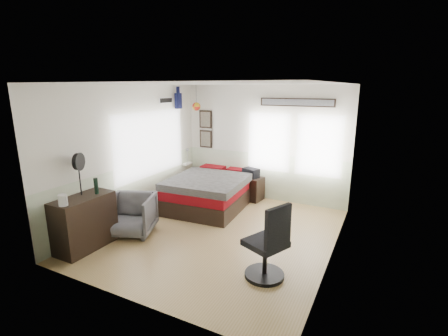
# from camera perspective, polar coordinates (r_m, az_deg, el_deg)

# --- Properties ---
(ground_plane) EXTENTS (4.00, 4.50, 0.01)m
(ground_plane) POSITION_cam_1_polar(r_m,az_deg,el_deg) (6.17, -0.88, -11.39)
(ground_plane) COLOR #AE884E
(room_shell) EXTENTS (4.02, 4.52, 2.71)m
(room_shell) POSITION_cam_1_polar(r_m,az_deg,el_deg) (5.86, -0.75, 3.91)
(room_shell) COLOR silver
(room_shell) RESTS_ON ground_plane
(wall_decor) EXTENTS (3.55, 1.32, 1.44)m
(wall_decor) POSITION_cam_1_polar(r_m,az_deg,el_deg) (7.83, -1.38, 10.07)
(wall_decor) COLOR black
(wall_decor) RESTS_ON room_shell
(bed) EXTENTS (1.70, 2.29, 0.70)m
(bed) POSITION_cam_1_polar(r_m,az_deg,el_deg) (7.42, -2.19, -4.03)
(bed) COLOR black
(bed) RESTS_ON ground_plane
(dresser) EXTENTS (0.48, 1.00, 0.90)m
(dresser) POSITION_cam_1_polar(r_m,az_deg,el_deg) (5.95, -23.28, -8.79)
(dresser) COLOR black
(dresser) RESTS_ON ground_plane
(armchair) EXTENTS (1.03, 1.04, 0.73)m
(armchair) POSITION_cam_1_polar(r_m,az_deg,el_deg) (6.24, -15.99, -7.92)
(armchair) COLOR #565460
(armchair) RESTS_ON ground_plane
(nightstand) EXTENTS (0.60, 0.50, 0.55)m
(nightstand) POSITION_cam_1_polar(r_m,az_deg,el_deg) (7.84, 4.69, -3.58)
(nightstand) COLOR black
(nightstand) RESTS_ON ground_plane
(task_chair) EXTENTS (0.66, 0.66, 1.13)m
(task_chair) POSITION_cam_1_polar(r_m,az_deg,el_deg) (4.68, 7.84, -13.91)
(task_chair) COLOR black
(task_chair) RESTS_ON ground_plane
(kettle) EXTENTS (0.16, 0.13, 0.18)m
(kettle) POSITION_cam_1_polar(r_m,az_deg,el_deg) (5.48, -26.46, -5.07)
(kettle) COLOR silver
(kettle) RESTS_ON dresser
(bottle) EXTENTS (0.07, 0.07, 0.27)m
(bottle) POSITION_cam_1_polar(r_m,az_deg,el_deg) (5.84, -21.57, -2.94)
(bottle) COLOR black
(bottle) RESTS_ON dresser
(stand_fan) EXTENTS (0.18, 0.28, 0.72)m
(stand_fan) POSITION_cam_1_polar(r_m,az_deg,el_deg) (5.76, -24.23, 0.89)
(stand_fan) COLOR black
(stand_fan) RESTS_ON dresser
(black_bag) EXTENTS (0.43, 0.35, 0.22)m
(black_bag) POSITION_cam_1_polar(r_m,az_deg,el_deg) (7.73, 4.75, -0.86)
(black_bag) COLOR black
(black_bag) RESTS_ON nightstand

